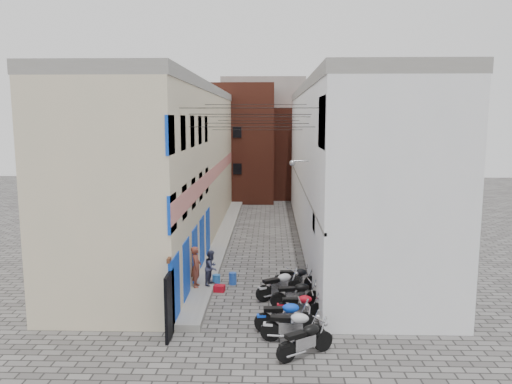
# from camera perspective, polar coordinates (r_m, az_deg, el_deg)

# --- Properties ---
(ground) EXTENTS (90.00, 90.00, 0.00)m
(ground) POSITION_cam_1_polar(r_m,az_deg,el_deg) (17.39, -0.98, -15.82)
(ground) COLOR #524F4D
(ground) RESTS_ON ground
(plinth) EXTENTS (0.90, 26.00, 0.25)m
(plinth) POSITION_cam_1_polar(r_m,az_deg,el_deg) (29.81, -3.75, -5.19)
(plinth) COLOR gray
(plinth) RESTS_ON ground
(building_left) EXTENTS (5.10, 27.00, 9.00)m
(building_left) POSITION_cam_1_polar(r_m,az_deg,el_deg) (29.47, -9.54, 3.18)
(building_left) COLOR beige
(building_left) RESTS_ON ground
(building_right) EXTENTS (5.94, 26.00, 9.00)m
(building_right) POSITION_cam_1_polar(r_m,az_deg,el_deg) (29.26, 10.06, 3.14)
(building_right) COLOR white
(building_right) RESTS_ON ground
(building_far_brick_left) EXTENTS (6.00, 6.00, 10.00)m
(building_far_brick_left) POSITION_cam_1_polar(r_m,az_deg,el_deg) (43.97, -1.89, 5.65)
(building_far_brick_left) COLOR maroon
(building_far_brick_left) RESTS_ON ground
(building_far_brick_right) EXTENTS (5.00, 6.00, 8.00)m
(building_far_brick_right) POSITION_cam_1_polar(r_m,az_deg,el_deg) (45.99, 4.52, 4.50)
(building_far_brick_right) COLOR maroon
(building_far_brick_right) RESTS_ON ground
(building_far_concrete) EXTENTS (8.00, 5.00, 11.00)m
(building_far_concrete) POSITION_cam_1_polar(r_m,az_deg,el_deg) (49.86, 0.85, 6.56)
(building_far_concrete) COLOR gray
(building_far_concrete) RESTS_ON ground
(far_shopfront) EXTENTS (2.00, 0.30, 2.40)m
(far_shopfront) POSITION_cam_1_polar(r_m,az_deg,el_deg) (41.47, 0.65, 0.21)
(far_shopfront) COLOR black
(far_shopfront) RESTS_ON ground
(overhead_wires) EXTENTS (5.80, 13.02, 1.32)m
(overhead_wires) POSITION_cam_1_polar(r_m,az_deg,el_deg) (23.49, -0.14, 8.40)
(overhead_wires) COLOR black
(overhead_wires) RESTS_ON ground
(motorcycle_a) EXTENTS (2.05, 1.66, 1.18)m
(motorcycle_a) POSITION_cam_1_polar(r_m,az_deg,el_deg) (15.70, 5.65, -16.28)
(motorcycle_a) COLOR black
(motorcycle_a) RESTS_ON ground
(motorcycle_b) EXTENTS (2.15, 0.88, 1.21)m
(motorcycle_b) POSITION_cam_1_polar(r_m,az_deg,el_deg) (16.55, 4.21, -14.86)
(motorcycle_b) COLOR silver
(motorcycle_b) RESTS_ON ground
(motorcycle_c) EXTENTS (2.09, 0.82, 1.18)m
(motorcycle_c) POSITION_cam_1_polar(r_m,az_deg,el_deg) (17.35, 3.24, -13.77)
(motorcycle_c) COLOR blue
(motorcycle_c) RESTS_ON ground
(motorcycle_d) EXTENTS (1.80, 0.60, 1.04)m
(motorcycle_d) POSITION_cam_1_polar(r_m,az_deg,el_deg) (18.44, 5.00, -12.65)
(motorcycle_d) COLOR red
(motorcycle_d) RESTS_ON ground
(motorcycle_e) EXTENTS (2.08, 0.95, 1.16)m
(motorcycle_e) POSITION_cam_1_polar(r_m,az_deg,el_deg) (19.34, 4.62, -11.43)
(motorcycle_e) COLOR black
(motorcycle_e) RESTS_ON ground
(motorcycle_f) EXTENTS (2.14, 1.64, 1.22)m
(motorcycle_f) POSITION_cam_1_polar(r_m,az_deg,el_deg) (20.22, 2.70, -10.43)
(motorcycle_f) COLOR #B8B7BC
(motorcycle_f) RESTS_ON ground
(motorcycle_g) EXTENTS (1.95, 0.74, 1.11)m
(motorcycle_g) POSITION_cam_1_polar(r_m,az_deg,el_deg) (21.29, 4.55, -9.62)
(motorcycle_g) COLOR black
(motorcycle_g) RESTS_ON ground
(person_a) EXTENTS (0.44, 0.64, 1.69)m
(person_a) POSITION_cam_1_polar(r_m,az_deg,el_deg) (20.86, -6.86, -8.47)
(person_a) COLOR brown
(person_a) RESTS_ON plinth
(person_b) EXTENTS (0.74, 0.84, 1.46)m
(person_b) POSITION_cam_1_polar(r_m,az_deg,el_deg) (21.09, -5.12, -8.59)
(person_b) COLOR #383B54
(person_b) RESTS_ON plinth
(water_jug_near) EXTENTS (0.39, 0.39, 0.53)m
(water_jug_near) POSITION_cam_1_polar(r_m,az_deg,el_deg) (21.68, -4.56, -10.08)
(water_jug_near) COLOR blue
(water_jug_near) RESTS_ON ground
(water_jug_far) EXTENTS (0.43, 0.43, 0.52)m
(water_jug_far) POSITION_cam_1_polar(r_m,az_deg,el_deg) (21.95, -2.68, -9.85)
(water_jug_far) COLOR blue
(water_jug_far) RESTS_ON ground
(red_crate) EXTENTS (0.49, 0.40, 0.27)m
(red_crate) POSITION_cam_1_polar(r_m,az_deg,el_deg) (21.15, -4.21, -10.93)
(red_crate) COLOR #B20C1C
(red_crate) RESTS_ON ground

